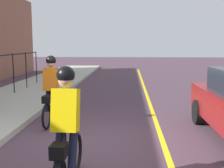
# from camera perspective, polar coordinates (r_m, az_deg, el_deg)

# --- Properties ---
(ground_plane) EXTENTS (80.00, 80.00, 0.00)m
(ground_plane) POSITION_cam_1_polar(r_m,az_deg,el_deg) (6.32, -4.60, -11.64)
(ground_plane) COLOR #4A3542
(lane_line_centre) EXTENTS (36.00, 0.12, 0.01)m
(lane_line_centre) POSITION_cam_1_polar(r_m,az_deg,el_deg) (6.31, 10.26, -11.76)
(lane_line_centre) COLOR yellow
(lane_line_centre) RESTS_ON ground
(cyclist_lead) EXTENTS (1.71, 0.37, 1.83)m
(cyclist_lead) POSITION_cam_1_polar(r_m,az_deg,el_deg) (4.17, -9.08, -9.02)
(cyclist_lead) COLOR black
(cyclist_lead) RESTS_ON ground
(cyclist_follow) EXTENTS (1.71, 0.37, 1.83)m
(cyclist_follow) POSITION_cam_1_polar(r_m,az_deg,el_deg) (7.66, -11.97, -1.28)
(cyclist_follow) COLOR black
(cyclist_follow) RESTS_ON ground
(traffic_cone_near) EXTENTS (0.36, 0.36, 0.59)m
(traffic_cone_near) POSITION_cam_1_polar(r_m,az_deg,el_deg) (9.27, -12.47, -3.55)
(traffic_cone_near) COLOR #F15309
(traffic_cone_near) RESTS_ON ground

